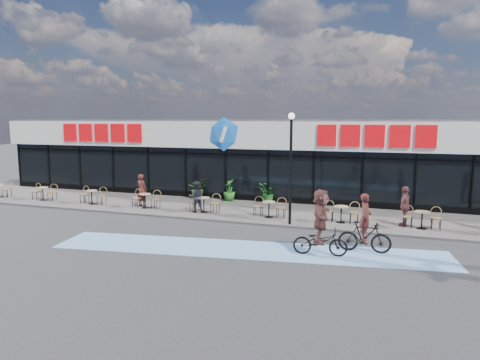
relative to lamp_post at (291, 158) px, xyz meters
The scene contains 20 objects.
ground 6.04m from the lamp_post, 154.07° to the right, with size 120.00×120.00×0.00m, color #28282B.
sidewalk 5.98m from the lamp_post, 155.05° to the left, with size 44.00×5.00×0.10m, color #5E5753.
bike_lane 4.87m from the lamp_post, 100.87° to the right, with size 14.00×2.20×0.01m, color #6792C3.
building 9.00m from the lamp_post, 121.79° to the left, with size 30.60×6.57×4.75m.
lamp_post is the anchor object (origin of this frame).
bistro_set_1 14.58m from the lamp_post, behind, with size 1.54×0.62×0.90m.
bistro_set_2 11.37m from the lamp_post, behind, with size 1.54×0.62×0.90m.
bistro_set_3 8.21m from the lamp_post, behind, with size 1.54×0.62×0.90m.
bistro_set_4 5.21m from the lamp_post, 166.27° to the left, with size 1.54×0.62×0.90m.
bistro_set_5 2.91m from the lamp_post, 137.70° to the left, with size 1.54×0.62×0.90m.
bistro_set_6 3.37m from the lamp_post, 27.84° to the left, with size 1.54×0.62×0.90m.
bistro_set_7 5.98m from the lamp_post, 11.57° to the left, with size 1.54×0.62×0.90m.
potted_plant_left 7.96m from the lamp_post, 145.86° to the left, with size 1.08×0.93×1.20m, color #33651C.
potted_plant_mid 5.47m from the lamp_post, 116.55° to the left, with size 0.95×0.83×1.06m, color #1F671D.
potted_plant_right 6.51m from the lamp_post, 135.71° to the left, with size 0.67×0.67×1.20m, color #25671D.
patron_left 8.53m from the lamp_post, behind, with size 0.62×0.41×1.70m, color #461B19.
patron_right 5.38m from the lamp_post, 168.94° to the left, with size 0.74×0.58×1.53m, color black.
pedestrian_a 5.25m from the lamp_post, 15.32° to the left, with size 1.00×0.42×1.71m, color brown.
cyclist_a 4.49m from the lamp_post, 63.12° to the right, with size 1.88×1.74×2.28m.
cyclist_b 4.80m from the lamp_post, 40.34° to the right, with size 1.82×0.60×2.08m.
Camera 1 is at (8.51, -15.53, 4.59)m, focal length 32.00 mm.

